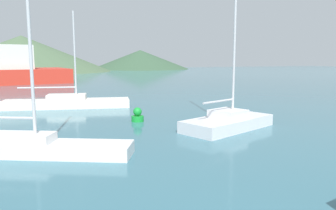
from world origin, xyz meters
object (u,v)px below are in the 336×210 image
(buoy_marker, at_px, (138,116))
(sailboat_outer, at_px, (20,145))
(sailboat_inner, at_px, (228,120))
(sailboat_middle, at_px, (67,102))

(buoy_marker, bearing_deg, sailboat_outer, -142.58)
(sailboat_inner, bearing_deg, sailboat_outer, 164.41)
(sailboat_inner, xyz_separation_m, sailboat_outer, (-9.51, -0.87, -0.10))
(sailboat_middle, xyz_separation_m, buoy_marker, (3.15, -6.99, -0.05))
(sailboat_inner, distance_m, buoy_marker, 5.13)
(buoy_marker, bearing_deg, sailboat_middle, 114.22)
(sailboat_middle, distance_m, buoy_marker, 7.67)
(sailboat_outer, relative_size, buoy_marker, 10.46)
(sailboat_inner, bearing_deg, buoy_marker, 113.79)
(sailboat_outer, bearing_deg, sailboat_middle, 103.11)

